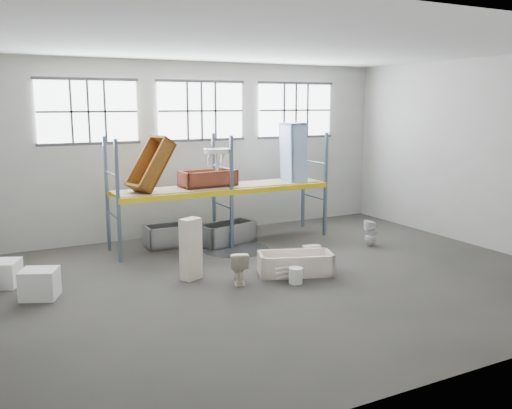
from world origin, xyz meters
TOP-DOWN VIEW (x-y plane):
  - floor at (0.00, 0.00)m, footprint 12.00×10.00m
  - ceiling at (0.00, 0.00)m, footprint 12.00×10.00m
  - wall_back at (0.00, 5.05)m, footprint 12.00×0.10m
  - wall_front at (0.00, -5.05)m, footprint 12.00×0.10m
  - wall_right at (6.05, 0.00)m, footprint 0.10×10.00m
  - window_left at (-3.20, 4.94)m, footprint 2.60×0.04m
  - window_mid at (0.00, 4.94)m, footprint 2.60×0.04m
  - window_right at (3.20, 4.94)m, footprint 2.60×0.04m
  - rack_upright_la at (-3.00, 2.90)m, footprint 0.08×0.08m
  - rack_upright_lb at (-3.00, 4.10)m, footprint 0.08×0.08m
  - rack_upright_ma at (0.00, 2.90)m, footprint 0.08×0.08m
  - rack_upright_mb at (0.00, 4.10)m, footprint 0.08×0.08m
  - rack_upright_ra at (3.00, 2.90)m, footprint 0.08×0.08m
  - rack_upright_rb at (3.00, 4.10)m, footprint 0.08×0.08m
  - rack_beam_front at (0.00, 2.90)m, footprint 6.00×0.10m
  - rack_beam_back at (0.00, 4.10)m, footprint 6.00×0.10m
  - shelf_deck at (0.00, 3.50)m, footprint 5.90×1.10m
  - wet_patch at (0.00, 2.70)m, footprint 1.80×1.80m
  - bathtub_beige at (0.28, 0.12)m, footprint 1.83×1.31m
  - cistern_spare at (1.00, 0.54)m, footprint 0.44×0.27m
  - sink_in_tub at (0.20, 0.50)m, footprint 0.50×0.50m
  - toilet_beige at (-1.12, 0.17)m, footprint 0.61×0.78m
  - cistern_tall at (-1.94, 0.87)m, footprint 0.52×0.44m
  - toilet_white at (3.41, 1.30)m, footprint 0.42×0.42m
  - steel_tub_left at (-1.29, 3.81)m, footprint 1.59×0.75m
  - steel_tub_right at (0.06, 3.35)m, footprint 1.70×1.10m
  - rust_tub_flat at (-0.39, 3.56)m, footprint 1.56×0.81m
  - rust_tub_tilted at (-2.02, 3.42)m, footprint 1.34×1.02m
  - sink_on_shelf at (-0.31, 3.13)m, footprint 0.76×0.63m
  - blue_tub_upright at (2.25, 3.48)m, footprint 0.63×0.87m
  - bucket at (-0.06, -0.46)m, footprint 0.32×0.32m
  - carton_near at (-5.04, 1.13)m, footprint 0.86×0.81m
  - carton_far at (-5.65, 2.28)m, footprint 0.85×0.85m

SIDE VIEW (x-z plane):
  - floor at x=0.00m, z-range -0.10..0.00m
  - wet_patch at x=0.00m, z-range 0.00..0.00m
  - sink_in_tub at x=0.20m, z-range 0.09..0.23m
  - bucket at x=-0.06m, z-range 0.00..0.35m
  - bathtub_beige at x=0.28m, z-range 0.00..0.49m
  - carton_far at x=-5.65m, z-range 0.00..0.54m
  - cistern_spare at x=1.00m, z-range 0.09..0.47m
  - steel_tub_right at x=0.06m, z-range 0.00..0.57m
  - steel_tub_left at x=-1.29m, z-range 0.00..0.58m
  - carton_near at x=-5.04m, z-range 0.00..0.58m
  - toilet_beige at x=-1.12m, z-range 0.00..0.70m
  - toilet_white at x=3.41m, z-range 0.00..0.72m
  - cistern_tall at x=-1.94m, z-range 0.00..1.36m
  - rack_upright_la at x=-3.00m, z-range 0.00..3.00m
  - rack_upright_lb at x=-3.00m, z-range 0.00..3.00m
  - rack_upright_ma at x=0.00m, z-range 0.00..3.00m
  - rack_upright_mb at x=0.00m, z-range 0.00..3.00m
  - rack_upright_ra at x=3.00m, z-range 0.00..3.00m
  - rack_upright_rb at x=3.00m, z-range 0.00..3.00m
  - rack_beam_front at x=0.00m, z-range 1.43..1.57m
  - rack_beam_back at x=0.00m, z-range 1.43..1.57m
  - shelf_deck at x=0.00m, z-range 1.57..1.59m
  - rust_tub_flat at x=-0.39m, z-range 1.61..2.03m
  - sink_on_shelf at x=-0.31m, z-range 1.79..2.40m
  - rust_tub_tilted at x=-2.02m, z-range 1.57..3.02m
  - blue_tub_upright at x=2.25m, z-range 1.51..3.28m
  - wall_back at x=0.00m, z-range 0.00..5.00m
  - wall_front at x=0.00m, z-range 0.00..5.00m
  - wall_right at x=6.05m, z-range 0.00..5.00m
  - window_left at x=-3.20m, z-range 2.80..4.40m
  - window_mid at x=0.00m, z-range 2.80..4.40m
  - window_right at x=3.20m, z-range 2.80..4.40m
  - ceiling at x=0.00m, z-range 5.00..5.10m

